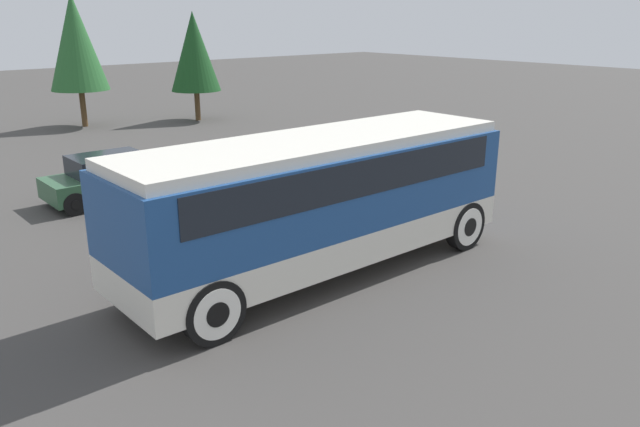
{
  "coord_description": "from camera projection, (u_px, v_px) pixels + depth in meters",
  "views": [
    {
      "loc": [
        -8.26,
        -9.65,
        5.42
      ],
      "look_at": [
        0.0,
        0.0,
        1.35
      ],
      "focal_mm": 35.0,
      "sensor_mm": 36.0,
      "label": 1
    }
  ],
  "objects": [
    {
      "name": "tour_bus",
      "position": [
        323.0,
        192.0,
        13.25
      ],
      "size": [
        9.07,
        2.67,
        3.01
      ],
      "color": "silver",
      "rests_on": "ground_plane"
    },
    {
      "name": "tree_left",
      "position": [
        76.0,
        42.0,
        30.36
      ],
      "size": [
        2.81,
        2.81,
        6.44
      ],
      "color": "brown",
      "rests_on": "ground_plane"
    },
    {
      "name": "parked_car_near",
      "position": [
        315.0,
        171.0,
        19.62
      ],
      "size": [
        4.26,
        1.91,
        1.45
      ],
      "color": "black",
      "rests_on": "ground_plane"
    },
    {
      "name": "parked_car_mid",
      "position": [
        113.0,
        177.0,
        18.91
      ],
      "size": [
        4.03,
        1.83,
        1.42
      ],
      "color": "#2D5638",
      "rests_on": "ground_plane"
    },
    {
      "name": "tree_center",
      "position": [
        194.0,
        52.0,
        32.39
      ],
      "size": [
        2.59,
        2.59,
        5.59
      ],
      "color": "brown",
      "rests_on": "ground_plane"
    },
    {
      "name": "ground_plane",
      "position": [
        320.0,
        272.0,
        13.75
      ],
      "size": [
        120.0,
        120.0,
        0.0
      ],
      "primitive_type": "plane",
      "color": "#423F3D"
    }
  ]
}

